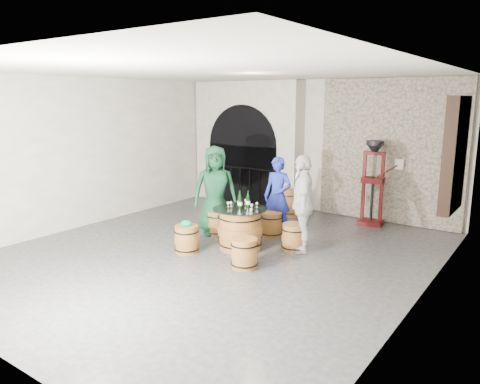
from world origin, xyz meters
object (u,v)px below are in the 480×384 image
Objects in this scene: barrel_stool_near_left at (187,239)px; side_barrel at (290,203)px; barrel_stool_left at (217,223)px; barrel_table at (240,229)px; barrel_stool_far at (271,224)px; barrel_stool_right at (294,237)px; wine_bottle_center at (240,202)px; corking_press at (373,177)px; person_green at (215,190)px; person_white at (302,204)px; person_blue at (278,196)px; wine_bottle_left at (240,201)px; barrel_stool_near_right at (244,253)px; wine_bottle_right at (248,201)px.

side_barrel reaches higher than barrel_stool_near_left.
barrel_stool_left is 2.26m from side_barrel.
barrel_table is 1.99× the size of barrel_stool_far.
barrel_stool_right is 1.55× the size of wine_bottle_center.
barrel_table is 3.40m from corking_press.
person_green is at bearing 152.31° from wine_bottle_center.
barrel_stool_right is 0.65m from person_white.
barrel_stool_left is 0.31× the size of person_blue.
side_barrel reaches higher than barrel_stool_left.
barrel_stool_left and barrel_stool_near_left have the same top height.
person_green is at bearing 153.96° from wine_bottle_left.
barrel_stool_near_right is 1.29m from barrel_stool_near_left.
person_green reaches higher than wine_bottle_center.
side_barrel is (-0.53, 2.54, -0.59)m from wine_bottle_right.
barrel_stool_left is 1.55× the size of wine_bottle_center.
barrel_stool_left is at bearing 161.60° from wine_bottle_right.
person_white is 1.15m from wine_bottle_left.
wine_bottle_right is at bearing -65.07° from person_green.
barrel_stool_right is 0.79× the size of side_barrel.
barrel_stool_near_right is at bearing -50.17° from wine_bottle_center.
barrel_table is 1.99× the size of barrel_stool_near_left.
person_white reaches higher than barrel_stool_near_right.
side_barrel is at bearing 78.34° from barrel_stool_left.
side_barrel is at bearing 99.27° from barrel_table.
barrel_table is 1.00m from barrel_stool_far.
wine_bottle_right reaches higher than barrel_stool_near_left.
wine_bottle_center reaches higher than barrel_stool_near_right.
wine_bottle_center reaches higher than barrel_stool_left.
person_blue is 2.52× the size of side_barrel.
person_blue is (-0.55, 1.97, 0.55)m from barrel_stool_near_right.
barrel_stool_near_left is at bearing -79.46° from person_white.
barrel_stool_right is at bearing -46.06° from person_green.
wine_bottle_left is at bearing 138.64° from barrel_table.
corking_press is (1.38, 3.06, 0.18)m from wine_bottle_center.
corking_press is at bearing 65.76° from wine_bottle_center.
person_white reaches higher than wine_bottle_right.
barrel_stool_right is at bearing 29.03° from barrel_table.
barrel_stool_near_left is 1.55× the size of wine_bottle_center.
person_green is 3.48m from corking_press.
person_blue is at bearing 105.63° from barrel_stool_near_right.
person_green is 0.98× the size of corking_press.
person_green reaches higher than person_blue.
corking_press is at bearing 46.42° from person_blue.
corking_press is at bearing 142.57° from person_white.
barrel_stool_right is (1.76, 0.04, 0.00)m from barrel_stool_left.
barrel_table is 1.00m from barrel_stool_right.
barrel_stool_left is at bearing -178.74° from barrel_stool_right.
wine_bottle_left is (-0.66, 0.79, 0.65)m from barrel_stool_near_right.
wine_bottle_right is 2.66m from side_barrel.
barrel_table is at bearing -26.51° from barrel_stool_left.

